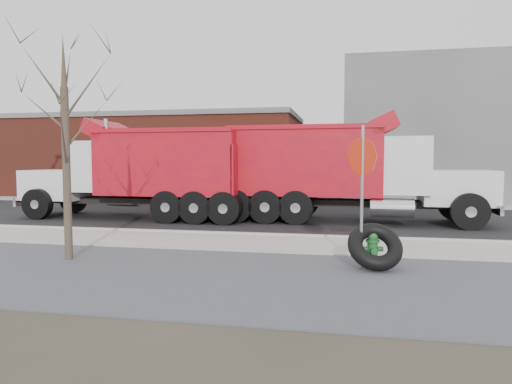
% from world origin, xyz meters
% --- Properties ---
extents(ground, '(120.00, 120.00, 0.00)m').
position_xyz_m(ground, '(0.00, 0.00, 0.00)').
color(ground, '#383328').
rests_on(ground, ground).
extents(gravel_verge, '(60.00, 5.00, 0.03)m').
position_xyz_m(gravel_verge, '(0.00, -3.50, 0.01)').
color(gravel_verge, slate).
rests_on(gravel_verge, ground).
extents(sidewalk, '(60.00, 2.50, 0.06)m').
position_xyz_m(sidewalk, '(0.00, 0.25, 0.03)').
color(sidewalk, '#9E9B93').
rests_on(sidewalk, ground).
extents(curb, '(60.00, 0.15, 0.11)m').
position_xyz_m(curb, '(0.00, 1.55, 0.06)').
color(curb, '#9E9B93').
rests_on(curb, ground).
extents(road, '(60.00, 9.40, 0.02)m').
position_xyz_m(road, '(0.00, 6.30, 0.01)').
color(road, black).
rests_on(road, ground).
extents(far_sidewalk, '(60.00, 2.00, 0.06)m').
position_xyz_m(far_sidewalk, '(0.00, 12.00, 0.03)').
color(far_sidewalk, '#9E9B93').
rests_on(far_sidewalk, ground).
extents(building_grey, '(12.00, 10.00, 8.00)m').
position_xyz_m(building_grey, '(9.00, 18.00, 4.00)').
color(building_grey, gray).
rests_on(building_grey, ground).
extents(building_brick, '(20.20, 8.20, 5.30)m').
position_xyz_m(building_brick, '(-10.00, 17.00, 2.65)').
color(building_brick, maroon).
rests_on(building_brick, ground).
extents(bare_tree, '(3.20, 3.20, 5.20)m').
position_xyz_m(bare_tree, '(-3.20, -2.60, 3.30)').
color(bare_tree, '#382D23').
rests_on(bare_tree, ground).
extents(fire_hydrant, '(0.46, 0.45, 0.82)m').
position_xyz_m(fire_hydrant, '(3.72, -1.99, 0.37)').
color(fire_hydrant, '#2A6F37').
rests_on(fire_hydrant, ground).
extents(truck_tire, '(1.38, 1.30, 1.05)m').
position_xyz_m(truck_tire, '(3.76, -2.22, 0.51)').
color(truck_tire, black).
rests_on(truck_tire, ground).
extents(stop_sign, '(0.65, 0.57, 3.07)m').
position_xyz_m(stop_sign, '(3.47, -2.18, 2.07)').
color(stop_sign, gray).
rests_on(stop_sign, ground).
extents(dump_truck_red_a, '(9.99, 2.97, 3.97)m').
position_xyz_m(dump_truck_red_a, '(2.99, 5.39, 2.02)').
color(dump_truck_red_a, black).
rests_on(dump_truck_red_a, ground).
extents(dump_truck_red_b, '(9.27, 2.78, 3.87)m').
position_xyz_m(dump_truck_red_b, '(-4.74, 4.85, 1.97)').
color(dump_truck_red_b, black).
rests_on(dump_truck_red_b, ground).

